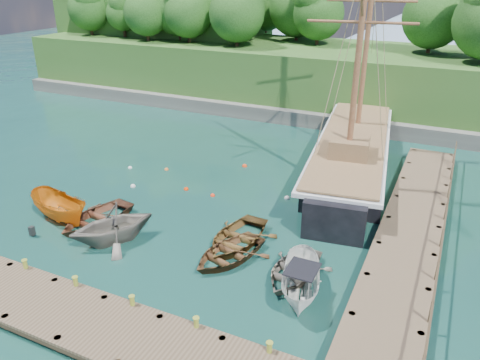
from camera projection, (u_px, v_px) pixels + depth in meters
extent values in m
plane|color=#14352F|center=(163.00, 245.00, 24.25)|extent=(160.00, 160.00, 0.00)
cube|color=#4E3D2D|center=(110.00, 328.00, 17.90)|extent=(20.00, 3.20, 0.12)
cube|color=black|center=(111.00, 331.00, 17.96)|extent=(20.00, 3.20, 0.20)
cube|color=#4E3D2D|center=(413.00, 223.00, 25.31)|extent=(3.20, 24.00, 0.12)
cube|color=black|center=(413.00, 225.00, 25.38)|extent=(3.20, 24.00, 0.20)
cylinder|color=black|center=(413.00, 156.00, 35.66)|extent=(0.28, 0.28, 1.10)
cylinder|color=black|center=(450.00, 162.00, 34.64)|extent=(0.28, 0.28, 1.10)
cylinder|color=olive|center=(28.00, 279.00, 21.61)|extent=(0.26, 0.26, 0.45)
cylinder|color=olive|center=(78.00, 297.00, 20.44)|extent=(0.26, 0.26, 0.45)
cylinder|color=olive|center=(134.00, 316.00, 19.27)|extent=(0.26, 0.26, 0.45)
cylinder|color=olive|center=(197.00, 339.00, 18.10)|extent=(0.26, 0.26, 0.45)
imported|color=brown|center=(97.00, 223.00, 26.34)|extent=(3.99, 5.07, 0.95)
imported|color=slate|center=(114.00, 241.00, 24.61)|extent=(5.53, 5.70, 2.30)
imported|color=#4E321B|center=(228.00, 259.00, 23.13)|extent=(4.19, 4.98, 0.88)
imported|color=#696256|center=(293.00, 276.00, 21.81)|extent=(3.32, 4.35, 0.84)
imported|color=#533A19|center=(237.00, 243.00, 24.40)|extent=(3.64, 4.87, 0.96)
imported|color=orange|center=(62.00, 220.00, 26.65)|extent=(4.92, 2.83, 1.79)
imported|color=white|center=(301.00, 296.00, 20.47)|extent=(2.75, 4.66, 1.69)
cube|color=black|center=(351.00, 162.00, 32.82)|extent=(6.52, 14.82, 2.98)
cube|color=black|center=(361.00, 124.00, 40.82)|extent=(3.14, 4.80, 2.68)
cube|color=black|center=(336.00, 215.00, 25.71)|extent=(3.72, 4.08, 2.83)
cube|color=silver|center=(353.00, 143.00, 32.22)|extent=(7.17, 19.29, 0.25)
cube|color=brown|center=(353.00, 139.00, 32.12)|extent=(6.69, 18.83, 0.12)
cube|color=brown|center=(350.00, 146.00, 29.20)|extent=(2.70, 3.28, 1.20)
cylinder|color=brown|center=(368.00, 83.00, 42.68)|extent=(1.16, 6.87, 1.69)
cylinder|color=brown|center=(370.00, 13.00, 32.07)|extent=(0.36, 0.36, 15.82)
cylinder|color=brown|center=(360.00, 36.00, 25.93)|extent=(0.36, 0.36, 14.55)
cylinder|color=#8C7A59|center=(375.00, 3.00, 37.17)|extent=(1.51, 10.85, 9.19)
sphere|color=silver|center=(133.00, 187.00, 30.78)|extent=(0.34, 0.34, 0.34)
sphere|color=#EE2E01|center=(186.00, 190.00, 30.38)|extent=(0.31, 0.31, 0.31)
sphere|color=#FA310F|center=(213.00, 196.00, 29.53)|extent=(0.29, 0.29, 0.29)
sphere|color=white|center=(287.00, 199.00, 29.18)|extent=(0.34, 0.34, 0.34)
sphere|color=orange|center=(166.00, 170.00, 33.38)|extent=(0.29, 0.29, 0.29)
sphere|color=#F64113|center=(245.00, 167.00, 33.93)|extent=(0.36, 0.36, 0.36)
sphere|color=white|center=(130.00, 168.00, 33.66)|extent=(0.28, 0.28, 0.28)
sphere|color=orange|center=(217.00, 240.00, 24.74)|extent=(0.30, 0.30, 0.30)
cube|color=#474744|center=(230.00, 106.00, 46.90)|extent=(50.00, 4.00, 1.40)
cube|color=#2A511A|center=(255.00, 71.00, 50.86)|extent=(50.00, 14.00, 6.00)
cube|color=#2A511A|center=(166.00, 40.00, 58.79)|extent=(24.00, 12.00, 10.00)
cylinder|color=#382616|center=(180.00, 33.00, 50.94)|extent=(0.36, 0.36, 1.40)
sphere|color=#1A3F14|center=(179.00, 10.00, 49.96)|extent=(5.42, 5.42, 5.42)
cylinder|color=#382616|center=(189.00, 36.00, 49.12)|extent=(0.36, 0.36, 1.40)
sphere|color=#1A3F14|center=(188.00, 13.00, 48.19)|extent=(5.02, 5.02, 5.02)
cylinder|color=#382616|center=(92.00, 29.00, 54.81)|extent=(0.36, 0.36, 1.40)
sphere|color=#1A3F14|center=(89.00, 9.00, 53.91)|extent=(4.79, 4.79, 4.79)
cylinder|color=#382616|center=(177.00, 25.00, 58.24)|extent=(0.36, 0.36, 1.40)
sphere|color=#1A3F14|center=(176.00, 2.00, 57.14)|extent=(6.25, 6.25, 6.25)
cylinder|color=#382616|center=(123.00, 27.00, 56.46)|extent=(0.36, 0.36, 1.40)
sphere|color=#1A3F14|center=(121.00, 5.00, 55.41)|extent=(5.89, 5.89, 5.89)
cylinder|color=#382616|center=(317.00, 38.00, 47.84)|extent=(0.36, 0.36, 1.40)
sphere|color=#1A3F14|center=(319.00, 14.00, 46.90)|extent=(5.13, 5.13, 5.13)
cylinder|color=#382616|center=(175.00, 25.00, 59.17)|extent=(0.36, 0.36, 1.40)
sphere|color=#1A3F14|center=(174.00, 6.00, 58.27)|extent=(4.80, 4.80, 4.80)
cylinder|color=#382616|center=(238.00, 34.00, 50.34)|extent=(0.36, 0.36, 1.40)
sphere|color=#1A3F14|center=(238.00, 9.00, 49.29)|extent=(5.82, 5.82, 5.82)
cylinder|color=#382616|center=(296.00, 34.00, 50.76)|extent=(0.36, 0.36, 1.40)
sphere|color=#1A3F14|center=(298.00, 8.00, 49.69)|extent=(6.05, 6.05, 6.05)
cylinder|color=#382616|center=(237.00, 39.00, 46.69)|extent=(0.36, 0.36, 1.40)
sphere|color=#1A3F14|center=(237.00, 14.00, 45.70)|extent=(5.47, 5.47, 5.47)
cylinder|color=#382616|center=(429.00, 45.00, 42.92)|extent=(0.36, 0.36, 1.40)
sphere|color=#1A3F14|center=(434.00, 17.00, 41.91)|extent=(5.55, 5.55, 5.55)
cylinder|color=#382616|center=(266.00, 27.00, 56.51)|extent=(0.36, 0.36, 1.40)
sphere|color=#1A3F14|center=(266.00, 3.00, 55.41)|extent=(6.25, 6.25, 6.25)
cylinder|color=#382616|center=(133.00, 22.00, 62.02)|extent=(0.36, 0.36, 1.40)
sphere|color=#1A3F14|center=(132.00, 3.00, 61.03)|extent=(5.41, 5.41, 5.41)
cylinder|color=#382616|center=(182.00, 29.00, 54.36)|extent=(0.36, 0.36, 1.40)
sphere|color=#1A3F14|center=(181.00, 7.00, 53.36)|extent=(5.47, 5.47, 5.47)
cylinder|color=#382616|center=(125.00, 31.00, 53.35)|extent=(0.36, 0.36, 1.40)
sphere|color=#1A3F14|center=(123.00, 14.00, 52.60)|extent=(3.77, 3.77, 3.77)
cylinder|color=#382616|center=(170.00, 29.00, 55.08)|extent=(0.36, 0.36, 1.40)
sphere|color=#1A3F14|center=(169.00, 5.00, 54.00)|extent=(6.04, 6.04, 6.04)
cylinder|color=#382616|center=(301.00, 28.00, 55.34)|extent=(0.36, 0.36, 1.40)
sphere|color=#1A3F14|center=(302.00, 5.00, 54.29)|extent=(5.89, 5.89, 5.89)
cylinder|color=#382616|center=(227.00, 32.00, 51.70)|extent=(0.36, 0.36, 1.40)
sphere|color=#1A3F14|center=(226.00, 7.00, 50.62)|extent=(6.08, 6.08, 6.08)
cylinder|color=#382616|center=(136.00, 29.00, 54.53)|extent=(0.36, 0.36, 1.40)
sphere|color=#1A3F14|center=(134.00, 11.00, 53.71)|extent=(4.25, 4.25, 4.25)
cylinder|color=#382616|center=(148.00, 34.00, 50.35)|extent=(0.36, 0.36, 1.40)
sphere|color=#1A3F14|center=(146.00, 13.00, 49.45)|extent=(4.77, 4.77, 4.77)
cone|color=#728CA5|center=(422.00, 29.00, 78.33)|extent=(32.00, 32.00, 8.00)
cone|color=#728CA5|center=(234.00, 15.00, 91.57)|extent=(40.00, 40.00, 10.00)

